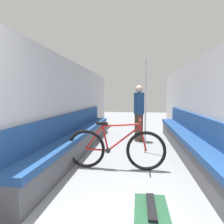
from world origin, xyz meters
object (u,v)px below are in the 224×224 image
bench_seat_row_left (79,138)px  luggage_bag (151,224)px  bench_seat_row_right (188,141)px  grab_pole_near (145,108)px  passenger_standing (139,113)px  bicycle (115,149)px

bench_seat_row_left → luggage_bag: size_ratio=10.54×
luggage_bag → bench_seat_row_right: bearing=70.7°
grab_pole_near → luggage_bag: bearing=-90.8°
grab_pole_near → passenger_standing: size_ratio=1.32×
bench_seat_row_left → passenger_standing: bearing=42.1°
grab_pole_near → passenger_standing: 1.20m
luggage_bag → grab_pole_near: bearing=89.2°
passenger_standing → grab_pole_near: bearing=-97.3°
bench_seat_row_right → bicycle: size_ratio=3.05×
bench_seat_row_right → bicycle: (-1.50, -1.03, 0.05)m
bicycle → grab_pole_near: grab_pole_near is taller
bicycle → bench_seat_row_left: bearing=139.8°
bench_seat_row_right → luggage_bag: size_ratio=10.54×
bicycle → passenger_standing: 2.39m
passenger_standing → bench_seat_row_right: bearing=-64.3°
bicycle → bench_seat_row_right: bearing=40.5°
bench_seat_row_left → bench_seat_row_right: bearing=0.0°
bicycle → luggage_bag: bearing=-67.3°
bench_seat_row_right → passenger_standing: 1.75m
bench_seat_row_right → grab_pole_near: size_ratio=2.56×
bench_seat_row_left → grab_pole_near: (1.56, 0.10, 0.72)m
bench_seat_row_right → passenger_standing: size_ratio=3.37×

